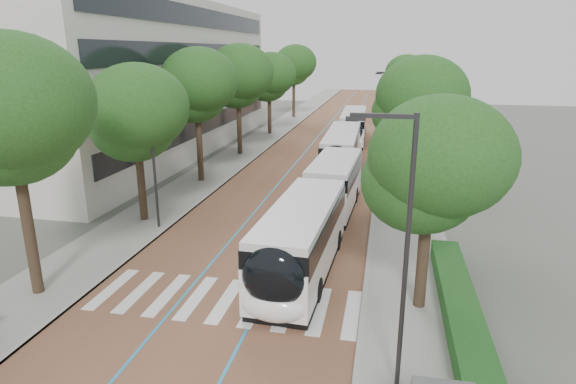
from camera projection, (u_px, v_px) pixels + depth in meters
name	position (u px, v px, depth m)	size (l,w,h in m)	color
ground	(213.00, 313.00, 18.26)	(160.00, 160.00, 0.00)	#51544C
road	(332.00, 136.00, 55.84)	(11.00, 140.00, 0.02)	brown
sidewalk_left	(270.00, 134.00, 57.28)	(4.00, 140.00, 0.12)	gray
sidewalk_right	(398.00, 138.00, 54.38)	(4.00, 140.00, 0.12)	gray
kerb_left	(285.00, 134.00, 56.91)	(0.20, 140.00, 0.14)	gray
kerb_right	(381.00, 138.00, 54.75)	(0.20, 140.00, 0.14)	gray
zebra_crossing	(226.00, 300.00, 19.16)	(10.55, 3.60, 0.01)	silver
lane_line_left	(319.00, 136.00, 56.15)	(0.12, 126.00, 0.01)	teal
lane_line_right	(346.00, 137.00, 55.53)	(0.12, 126.00, 0.01)	teal
office_building	(119.00, 78.00, 46.35)	(18.11, 40.00, 14.00)	beige
hedge	(465.00, 328.00, 16.36)	(1.20, 14.00, 0.80)	#19491A
streetlight_near	(401.00, 237.00, 12.81)	(1.82, 0.20, 8.00)	#2A2A2C
streetlight_far	(394.00, 116.00, 36.30)	(1.82, 0.20, 8.00)	#2A2A2C
lamp_post_left	(153.00, 157.00, 25.79)	(0.14, 0.14, 8.00)	#2A2A2C
trees_left	(231.00, 83.00, 42.18)	(6.09, 60.95, 9.88)	black
trees_right	(411.00, 100.00, 34.95)	(5.33, 46.99, 8.79)	black
lead_bus	(318.00, 212.00, 24.65)	(3.31, 18.49, 3.20)	black
bus_queued_0	(341.00, 151.00, 39.57)	(2.76, 12.44, 3.20)	white
bus_queued_1	(353.00, 126.00, 52.64)	(2.91, 12.47, 3.20)	white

